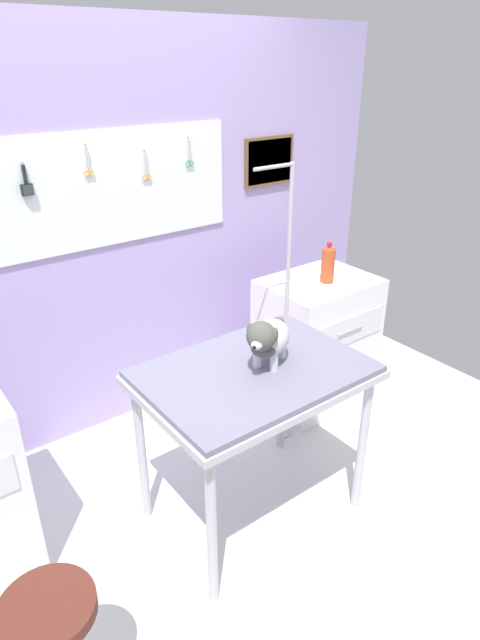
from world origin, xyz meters
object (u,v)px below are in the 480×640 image
Objects in this scene: soda_bottle at (328,264)px; dog at (268,339)px; grooming_arm at (285,323)px; cabinet_right at (316,341)px; grooming_table at (254,384)px; stool at (52,631)px.

dog is at bearing -149.88° from soda_bottle.
dog is at bearing -139.31° from grooming_arm.
grooming_arm is 0.58m from cabinet_right.
grooming_table is at bearing 162.01° from dog.
cabinet_right is 2.27m from stool.
grooming_table is 0.23m from dog.
cabinet_right is 1.42× the size of stool.
dog is 1.38× the size of soda_bottle.
grooming_arm reaches higher than grooming_table.
stool is (-1.63, -0.76, -0.28)m from grooming_arm.
grooming_table is 0.62× the size of grooming_arm.
grooming_arm is 2.71× the size of stool.
grooming_arm is at bearing 40.69° from dog.
cabinet_right is at bearing 107.43° from soda_bottle.
dog and soda_bottle have the same top height.
stool is 2.32m from soda_bottle.
dog is 1.20m from cabinet_right.
cabinet_right is 0.54m from soda_bottle.
soda_bottle reaches higher than grooming_table.
grooming_table is 1.68× the size of stool.
dog is at bearing -147.59° from cabinet_right.
grooming_table is 2.97× the size of dog.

